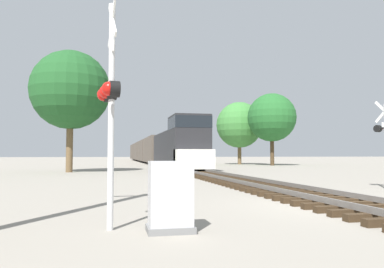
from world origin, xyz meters
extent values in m
plane|color=gray|center=(0.00, 0.00, 0.00)|extent=(400.00, 400.00, 0.00)
cube|color=#382819|center=(0.00, -1.50, 0.08)|extent=(2.60, 0.22, 0.16)
cube|color=#382819|center=(0.00, -0.90, 0.08)|extent=(2.60, 0.22, 0.16)
cube|color=#382819|center=(0.00, -0.30, 0.08)|extent=(2.60, 0.22, 0.16)
cube|color=#382819|center=(0.00, 0.30, 0.08)|extent=(2.60, 0.22, 0.16)
cube|color=#382819|center=(0.00, 0.90, 0.08)|extent=(2.60, 0.22, 0.16)
cube|color=#382819|center=(0.00, 1.50, 0.08)|extent=(2.60, 0.22, 0.16)
cube|color=#382819|center=(0.00, 2.10, 0.08)|extent=(2.60, 0.22, 0.16)
cube|color=#382819|center=(0.00, 2.70, 0.08)|extent=(2.60, 0.22, 0.16)
cube|color=#382819|center=(0.00, 3.30, 0.08)|extent=(2.60, 0.22, 0.16)
cube|color=#382819|center=(0.00, 3.90, 0.08)|extent=(2.60, 0.22, 0.16)
cube|color=#382819|center=(0.00, 4.50, 0.08)|extent=(2.60, 0.22, 0.16)
cube|color=#382819|center=(0.00, 5.10, 0.08)|extent=(2.60, 0.22, 0.16)
cube|color=#382819|center=(0.00, 5.70, 0.08)|extent=(2.60, 0.22, 0.16)
cube|color=#382819|center=(0.00, 6.30, 0.08)|extent=(2.60, 0.22, 0.16)
cube|color=#382819|center=(0.00, 6.90, 0.08)|extent=(2.60, 0.22, 0.16)
cube|color=#382819|center=(0.00, 7.50, 0.08)|extent=(2.60, 0.22, 0.16)
cube|color=#382819|center=(0.00, 8.10, 0.08)|extent=(2.60, 0.22, 0.16)
cube|color=#382819|center=(0.00, 8.70, 0.08)|extent=(2.60, 0.22, 0.16)
cube|color=#382819|center=(0.00, 9.30, 0.08)|extent=(2.60, 0.22, 0.16)
cube|color=#382819|center=(0.00, 9.90, 0.08)|extent=(2.60, 0.22, 0.16)
cube|color=#382819|center=(0.00, 10.50, 0.08)|extent=(2.60, 0.22, 0.16)
cube|color=#382819|center=(0.00, 11.10, 0.08)|extent=(2.60, 0.22, 0.16)
cube|color=#382819|center=(0.00, 11.70, 0.08)|extent=(2.60, 0.22, 0.16)
cube|color=#382819|center=(0.00, 12.30, 0.08)|extent=(2.60, 0.22, 0.16)
cube|color=#382819|center=(0.00, 12.90, 0.08)|extent=(2.60, 0.22, 0.16)
cube|color=#382819|center=(0.00, 13.50, 0.08)|extent=(2.60, 0.22, 0.16)
cube|color=#382819|center=(0.00, 14.10, 0.08)|extent=(2.60, 0.22, 0.16)
cube|color=#382819|center=(0.00, 14.70, 0.08)|extent=(2.60, 0.22, 0.16)
cube|color=#382819|center=(0.00, 15.30, 0.08)|extent=(2.60, 0.22, 0.16)
cube|color=#382819|center=(0.00, 15.90, 0.08)|extent=(2.60, 0.22, 0.16)
cube|color=#382819|center=(0.00, 16.50, 0.08)|extent=(2.60, 0.22, 0.16)
cube|color=#382819|center=(0.00, 17.10, 0.08)|extent=(2.60, 0.22, 0.16)
cube|color=#382819|center=(0.00, 17.70, 0.08)|extent=(2.60, 0.22, 0.16)
cube|color=#382819|center=(0.00, 18.30, 0.08)|extent=(2.60, 0.22, 0.16)
cube|color=#382819|center=(0.00, 18.90, 0.08)|extent=(2.60, 0.22, 0.16)
cube|color=#382819|center=(0.00, 19.50, 0.08)|extent=(2.60, 0.22, 0.16)
cube|color=slate|center=(-0.72, 0.00, 0.23)|extent=(0.07, 160.00, 0.15)
cube|color=slate|center=(0.72, 0.00, 0.23)|extent=(0.07, 160.00, 0.15)
cube|color=#232326|center=(0.00, 29.26, 1.97)|extent=(2.46, 12.40, 3.31)
cube|color=#232326|center=(0.00, 20.58, 2.43)|extent=(2.89, 3.90, 4.25)
cube|color=black|center=(0.00, 20.58, 3.94)|extent=(2.92, 3.93, 0.93)
cube|color=white|center=(0.00, 18.64, 1.05)|extent=(2.89, 1.77, 1.49)
cube|color=white|center=(0.00, 26.60, 0.43)|extent=(2.95, 17.35, 0.24)
cube|color=black|center=(0.00, 20.85, 0.50)|extent=(1.58, 2.20, 1.00)
cube|color=black|center=(0.00, 32.36, 0.50)|extent=(1.58, 2.20, 1.00)
cube|color=brown|center=(0.00, 43.05, 2.07)|extent=(2.75, 12.73, 3.51)
cube|color=black|center=(0.00, 38.91, 0.45)|extent=(1.58, 2.20, 0.90)
cube|color=black|center=(0.00, 47.19, 0.45)|extent=(1.58, 2.20, 0.90)
cube|color=brown|center=(0.00, 57.01, 2.07)|extent=(2.75, 12.73, 3.51)
cube|color=black|center=(0.00, 52.87, 0.45)|extent=(1.58, 2.20, 0.90)
cube|color=black|center=(0.00, 61.15, 0.45)|extent=(1.58, 2.20, 0.90)
cube|color=brown|center=(0.00, 70.97, 2.07)|extent=(2.75, 12.73, 3.51)
cube|color=black|center=(0.00, 66.83, 0.45)|extent=(1.58, 2.20, 0.90)
cube|color=black|center=(0.00, 75.10, 0.45)|extent=(1.58, 2.20, 0.90)
cube|color=brown|center=(0.00, 84.92, 2.07)|extent=(2.75, 12.73, 3.51)
cube|color=black|center=(0.00, 80.79, 0.45)|extent=(1.58, 2.20, 0.90)
cube|color=black|center=(0.00, 89.06, 0.45)|extent=(1.58, 2.20, 0.90)
cylinder|color=silver|center=(-6.13, -1.96, 2.16)|extent=(0.12, 0.12, 4.31)
cube|color=white|center=(-6.13, -1.96, 4.01)|extent=(0.17, 0.92, 0.93)
cube|color=white|center=(-6.13, -1.96, 4.01)|extent=(0.17, 0.92, 0.93)
cube|color=black|center=(-6.13, -1.96, 2.60)|extent=(0.19, 0.86, 0.06)
cylinder|color=black|center=(-6.18, -1.61, 2.60)|extent=(0.22, 0.32, 0.30)
sphere|color=red|center=(-6.28, -1.63, 2.60)|extent=(0.26, 0.26, 0.26)
cylinder|color=black|center=(-6.13, -1.96, 2.60)|extent=(0.22, 0.32, 0.30)
sphere|color=red|center=(-6.23, -1.97, 2.60)|extent=(0.26, 0.26, 0.26)
cylinder|color=black|center=(-6.08, -2.30, 2.60)|extent=(0.22, 0.32, 0.30)
sphere|color=red|center=(-6.18, -2.32, 2.60)|extent=(0.26, 0.26, 0.26)
cube|color=white|center=(-6.13, -1.96, 3.46)|extent=(0.08, 0.32, 0.20)
cylinder|color=black|center=(4.73, 4.40, 2.49)|extent=(0.26, 0.34, 0.30)
sphere|color=red|center=(4.82, 4.43, 2.49)|extent=(0.26, 0.26, 0.26)
cube|color=slate|center=(-5.05, -2.35, 0.06)|extent=(0.85, 0.63, 0.12)
cube|color=#BCBCBF|center=(-5.05, -2.35, 0.71)|extent=(0.77, 0.57, 1.17)
cylinder|color=brown|center=(-9.42, 21.90, 2.34)|extent=(0.52, 0.52, 4.68)
sphere|color=#1E5123|center=(-9.42, 21.90, 6.58)|extent=(6.31, 6.31, 6.31)
cylinder|color=#473521|center=(13.95, 35.48, 2.15)|extent=(0.50, 0.50, 4.30)
sphere|color=#236028|center=(13.95, 35.48, 6.16)|extent=(6.21, 6.21, 6.21)
cylinder|color=brown|center=(11.61, 41.35, 1.83)|extent=(0.52, 0.52, 3.66)
sphere|color=#3D7F38|center=(11.61, 41.35, 5.62)|extent=(6.53, 6.53, 6.53)
camera|label=1|loc=(-6.11, -9.18, 1.42)|focal=35.00mm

